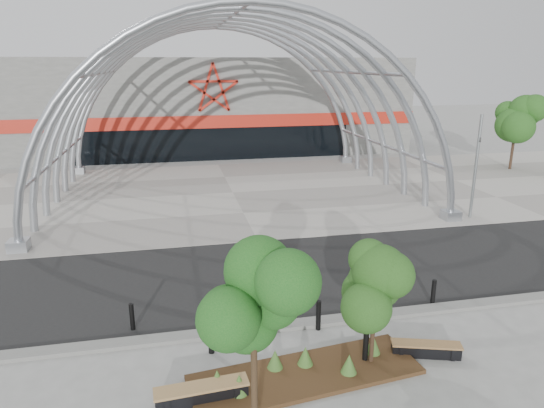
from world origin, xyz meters
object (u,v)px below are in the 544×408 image
street_tree_0 (253,308)px  bench_0 (202,394)px  street_tree_1 (376,279)px  signal_pole (476,165)px  bollard_2 (366,348)px  bench_1 (426,350)px

street_tree_0 → bench_0: 3.27m
street_tree_1 → bench_0: (-4.43, -0.57, -2.23)m
signal_pole → bollard_2: (-10.05, -10.55, -2.28)m
signal_pole → street_tree_0: (-13.34, -12.54, 0.30)m
street_tree_1 → bench_1: street_tree_1 is taller
street_tree_0 → bench_1: (5.02, 1.96, -2.84)m
bench_0 → signal_pole: bearing=38.0°
street_tree_1 → bench_1: 2.78m
bench_0 → bench_1: bench_0 is taller
bench_0 → bench_1: size_ratio=1.18×
bollard_2 → bench_1: bearing=-1.1°
street_tree_0 → bollard_2: size_ratio=4.63×
street_tree_1 → bollard_2: (-0.13, 0.09, -2.00)m
signal_pole → bench_1: signal_pole is taller
signal_pole → street_tree_0: 18.31m
street_tree_0 → street_tree_1: street_tree_0 is taller
street_tree_1 → bollard_2: street_tree_1 is taller
bench_0 → street_tree_1: bearing=7.4°
bench_1 → bollard_2: 1.75m
street_tree_1 → bench_1: bearing=2.0°
bench_0 → bench_1: 6.07m
bollard_2 → bench_0: bearing=-171.3°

